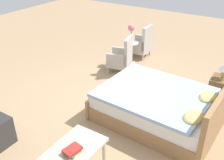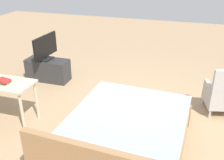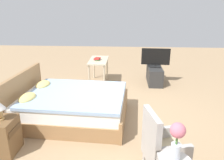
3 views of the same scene
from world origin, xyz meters
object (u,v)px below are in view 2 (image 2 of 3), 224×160
object	(u,v)px
tv_flatscreen	(45,47)
book_stack	(3,81)
tv_stand	(48,70)
bed	(123,140)
vanity_desk	(3,88)
armchair_by_window_right	(223,95)

from	to	relation	value
tv_flatscreen	book_stack	world-z (taller)	tv_flatscreen
tv_stand	book_stack	world-z (taller)	book_stack
tv_flatscreen	bed	bearing A→B (deg)	139.27
vanity_desk	tv_flatscreen	bearing A→B (deg)	-84.83
armchair_by_window_right	tv_stand	xyz separation A→B (m)	(3.68, -0.35, -0.13)
tv_stand	bed	bearing A→B (deg)	139.24
tv_stand	tv_flatscreen	size ratio (longest dim) A/B	1.17
armchair_by_window_right	tv_stand	world-z (taller)	armchair_by_window_right
tv_stand	vanity_desk	bearing A→B (deg)	95.09
vanity_desk	book_stack	world-z (taller)	book_stack
bed	tv_flatscreen	bearing A→B (deg)	-40.73
vanity_desk	bed	bearing A→B (deg)	171.38
armchair_by_window_right	tv_flatscreen	bearing A→B (deg)	-5.36
armchair_by_window_right	vanity_desk	bearing A→B (deg)	20.37
armchair_by_window_right	tv_stand	distance (m)	3.70
tv_flatscreen	vanity_desk	bearing A→B (deg)	95.17
bed	armchair_by_window_right	bearing A→B (deg)	-130.10
bed	vanity_desk	size ratio (longest dim) A/B	2.16
tv_flatscreen	armchair_by_window_right	bearing A→B (deg)	174.64
armchair_by_window_right	tv_flatscreen	distance (m)	3.72
book_stack	tv_flatscreen	bearing A→B (deg)	-82.86
tv_flatscreen	book_stack	xyz separation A→B (m)	(-0.21, 1.69, -0.02)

